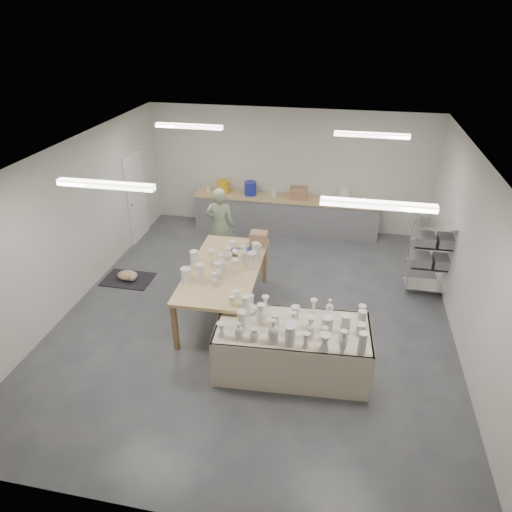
% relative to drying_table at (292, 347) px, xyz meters
% --- Properties ---
extents(room, '(8.00, 8.02, 3.00)m').
position_rel_drying_table_xyz_m(room, '(-0.93, 1.46, 1.61)').
color(room, '#424449').
rests_on(room, ground).
extents(back_counter, '(4.60, 0.60, 1.24)m').
position_rel_drying_table_xyz_m(back_counter, '(-0.84, 5.05, 0.04)').
color(back_counter, tan).
rests_on(back_counter, ground).
extents(wire_shelf, '(0.88, 0.48, 1.80)m').
position_rel_drying_table_xyz_m(wire_shelf, '(2.37, 2.77, 0.47)').
color(wire_shelf, silver).
rests_on(wire_shelf, ground).
extents(drying_table, '(2.41, 1.26, 1.20)m').
position_rel_drying_table_xyz_m(drying_table, '(0.00, 0.00, 0.00)').
color(drying_table, olive).
rests_on(drying_table, ground).
extents(work_table, '(1.32, 2.54, 1.32)m').
position_rel_drying_table_xyz_m(work_table, '(-1.38, 1.40, 0.50)').
color(work_table, tan).
rests_on(work_table, ground).
extents(rug, '(1.00, 0.70, 0.02)m').
position_rel_drying_table_xyz_m(rug, '(-3.73, 2.01, -0.44)').
color(rug, black).
rests_on(rug, ground).
extents(cat, '(0.44, 0.33, 0.19)m').
position_rel_drying_table_xyz_m(cat, '(-3.71, 1.99, -0.33)').
color(cat, white).
rests_on(cat, rug).
extents(potter, '(0.66, 0.46, 1.73)m').
position_rel_drying_table_xyz_m(potter, '(-2.01, 3.22, 0.42)').
color(potter, '#93A37E').
rests_on(potter, ground).
extents(red_stool, '(0.49, 0.49, 0.35)m').
position_rel_drying_table_xyz_m(red_stool, '(-2.01, 3.49, -0.13)').
color(red_stool, red).
rests_on(red_stool, ground).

